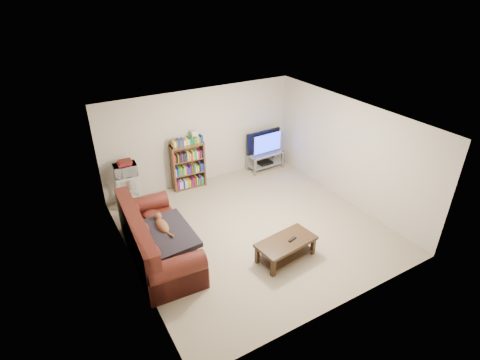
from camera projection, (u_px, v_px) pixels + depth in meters
floor at (254, 228)px, 7.94m from camera, size 5.00×5.00×0.00m
ceiling at (256, 120)px, 6.78m from camera, size 5.00×5.00×0.00m
wall_back at (201, 137)px, 9.25m from camera, size 5.00×0.00×5.00m
wall_front at (345, 249)px, 5.46m from camera, size 5.00×0.00×5.00m
wall_left at (128, 214)px, 6.26m from camera, size 0.00×5.00×5.00m
wall_right at (348, 152)px, 8.46m from camera, size 0.00×5.00×5.00m
sofa at (155, 243)px, 6.94m from camera, size 1.16×2.42×1.01m
blanket at (166, 235)px, 6.77m from camera, size 0.94×1.21×0.20m
cat at (162, 226)px, 6.91m from camera, size 0.30×0.66×0.19m
coffee_table at (286, 246)px, 6.96m from camera, size 1.19×0.70×0.41m
remote at (292, 239)px, 6.91m from camera, size 0.19×0.10×0.02m
tv_stand at (265, 158)px, 10.20m from camera, size 0.99×0.48×0.49m
television at (266, 143)px, 9.98m from camera, size 1.05×0.18×0.60m
dvd_player at (265, 163)px, 10.26m from camera, size 0.40×0.29×0.06m
bookshelf at (188, 165)px, 9.18m from camera, size 0.83×0.29×1.19m
shelf_clutter at (190, 139)px, 8.90m from camera, size 0.61×0.19×0.28m
microwave_stand at (128, 187)px, 8.45m from camera, size 0.52×0.40×0.80m
microwave at (125, 170)px, 8.25m from camera, size 0.51×0.37×0.27m
game_boxes at (124, 163)px, 8.17m from camera, size 0.31×0.27×0.05m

